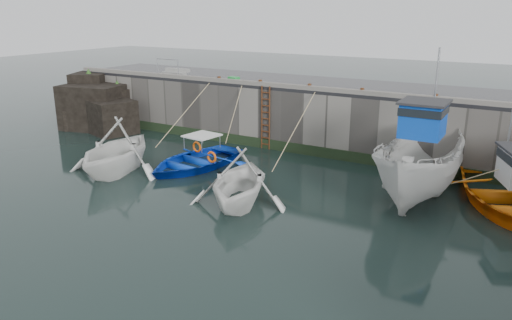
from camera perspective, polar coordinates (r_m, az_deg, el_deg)
The scene contains 21 objects.
ground at distance 16.70m, azimuth -9.77°, elevation -7.62°, with size 120.00×120.00×0.00m, color black.
quay_back at distance 26.53m, azimuth 7.63°, elevation 5.13°, with size 30.00×5.00×3.00m, color slate.
road_back at distance 26.26m, azimuth 7.77°, elevation 8.50°, with size 30.00×5.00×0.16m, color black.
kerb_back at distance 24.10m, azimuth 5.58°, elevation 8.26°, with size 30.00×0.30×0.20m, color slate.
algae_back at distance 24.57m, azimuth 5.20°, elevation 1.25°, with size 30.00×0.08×0.50m, color black.
rock_outcrop at distance 31.31m, azimuth -17.47°, elevation 5.86°, with size 5.85×4.24×3.41m.
ladder at distance 25.09m, azimuth 1.09°, elevation 4.80°, with size 0.51×0.08×3.20m.
boat_near_white at distance 22.73m, azimuth -15.51°, elevation -1.29°, with size 4.40×5.10×2.69m, color white.
boat_near_white_rope at distance 25.94m, azimuth -8.36°, elevation 1.41°, with size 0.04×4.87×3.10m, color tan, non-canonical shape.
boat_near_blue at distance 22.79m, azimuth -6.96°, elevation -0.73°, with size 3.68×5.15×1.07m, color blue.
boat_near_blue_rope at distance 25.45m, azimuth -2.36°, elevation 1.27°, with size 0.04×3.15×3.10m, color tan, non-canonical shape.
boat_near_blacktrim at distance 18.46m, azimuth -1.90°, elevation -4.93°, with size 3.88×4.49×2.37m, color white.
boat_near_blacktrim_rope at distance 22.39m, azimuth 4.61°, elevation -0.98°, with size 0.04×5.22×3.10m, color tan, non-canonical shape.
boat_far_white at distance 19.67m, azimuth 18.37°, elevation -0.74°, with size 2.84×7.39×5.84m.
fish_crate at distance 26.44m, azimuth -2.55°, elevation 9.18°, with size 0.57×0.36×0.28m, color green.
railing at distance 29.66m, azimuth -9.21°, elevation 9.95°, with size 1.60×1.05×1.00m.
bollard_a at distance 26.64m, azimuth -4.24°, elevation 9.21°, with size 0.18×0.18×0.28m, color #3F1E0F.
bollard_b at distance 25.32m, azimuth 0.49°, elevation 8.85°, with size 0.18×0.18×0.28m, color #3F1E0F.
bollard_c at distance 24.10m, azimuth 6.12°, elevation 8.34°, with size 0.18×0.18×0.28m, color #3F1E0F.
bollard_d at distance 23.17m, azimuth 12.04°, elevation 7.72°, with size 0.18×0.18×0.28m, color #3F1E0F.
bollard_e at distance 22.39m, azimuth 19.85°, elevation 6.77°, with size 0.18×0.18×0.28m, color #3F1E0F.
Camera 1 is at (9.98, -11.49, 6.89)m, focal length 35.00 mm.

